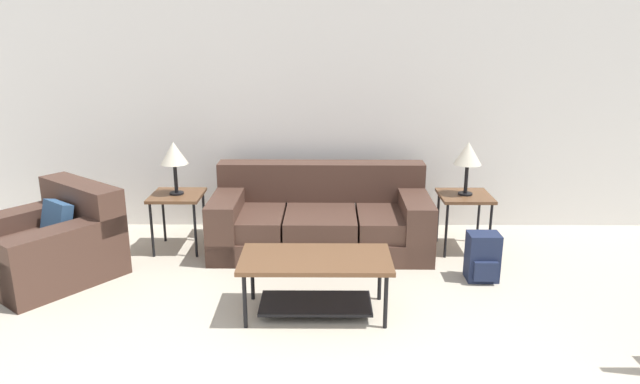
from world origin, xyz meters
name	(u,v)px	position (x,y,z in m)	size (l,w,h in m)	color
wall_back	(326,111)	(0.00, 4.28, 1.30)	(8.94, 0.06, 2.60)	white
couch	(321,220)	(-0.05, 3.57, 0.29)	(2.15, 1.02, 0.82)	#4C3328
armchair	(51,246)	(-2.48, 2.88, 0.28)	(1.45, 1.45, 0.80)	#4C3328
coffee_table	(316,272)	(-0.08, 2.17, 0.35)	(1.17, 0.59, 0.47)	brown
side_table_left	(177,200)	(-1.48, 3.52, 0.52)	(0.50, 0.50, 0.58)	brown
side_table_right	(465,201)	(1.38, 3.52, 0.52)	(0.50, 0.50, 0.58)	brown
table_lamp_left	(174,154)	(-1.48, 3.52, 0.98)	(0.27, 0.27, 0.53)	black
table_lamp_right	(468,155)	(1.38, 3.52, 0.98)	(0.27, 0.27, 0.53)	black
backpack	(483,257)	(1.39, 2.80, 0.21)	(0.28, 0.29, 0.43)	#1E2847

